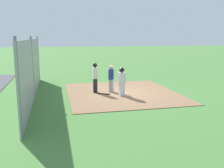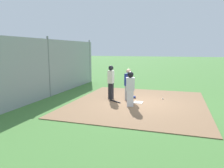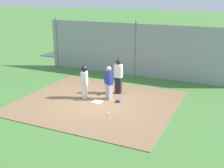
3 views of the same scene
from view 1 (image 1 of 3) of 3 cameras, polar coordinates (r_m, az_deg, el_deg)
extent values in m
plane|color=#477A38|center=(14.99, 2.28, -2.08)|extent=(140.00, 140.00, 0.00)
cube|color=#896647|center=(14.99, 2.28, -2.02)|extent=(7.20, 6.40, 0.03)
cube|color=white|center=(14.98, 2.28, -1.93)|extent=(0.44, 0.44, 0.02)
cube|color=#9E9EA3|center=(15.08, -0.19, -0.36)|extent=(0.36, 0.32, 0.78)
cube|color=navy|center=(14.96, -0.19, 2.25)|extent=(0.45, 0.39, 0.61)
sphere|color=tan|center=(14.91, -0.19, 3.88)|extent=(0.24, 0.24, 0.24)
cube|color=black|center=(14.96, -3.86, -0.35)|extent=(0.30, 0.22, 0.84)
cube|color=beige|center=(14.83, -3.89, 2.52)|extent=(0.38, 0.26, 0.67)
sphere|color=black|center=(14.77, -3.92, 4.31)|extent=(0.26, 0.26, 0.26)
cube|color=silver|center=(14.09, 2.23, -1.23)|extent=(0.29, 0.35, 0.75)
cube|color=silver|center=(13.97, 2.25, 1.46)|extent=(0.35, 0.43, 0.59)
sphere|color=tan|center=(13.91, 2.26, 3.14)|extent=(0.23, 0.23, 0.23)
sphere|color=black|center=(13.90, 2.27, 3.22)|extent=(0.28, 0.28, 0.28)
cylinder|color=black|center=(14.51, -1.80, -2.27)|extent=(0.44, 0.67, 0.06)
ellipsoid|color=navy|center=(15.73, 0.03, -1.12)|extent=(0.24, 0.20, 0.12)
sphere|color=white|center=(16.30, 5.05, -0.82)|extent=(0.07, 0.07, 0.07)
cube|color=#93999E|center=(14.24, -17.69, 3.28)|extent=(12.00, 0.05, 3.20)
cylinder|color=slate|center=(19.89, -16.46, 5.57)|extent=(0.10, 0.10, 3.35)
cylinder|color=slate|center=(14.23, -17.71, 3.58)|extent=(0.10, 0.10, 3.35)
cylinder|color=slate|center=(8.63, -20.57, -1.02)|extent=(0.10, 0.10, 3.35)
camera|label=2|loc=(6.92, 43.22, 2.15)|focal=34.41mm
camera|label=3|loc=(24.99, 24.48, 13.63)|focal=45.76mm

